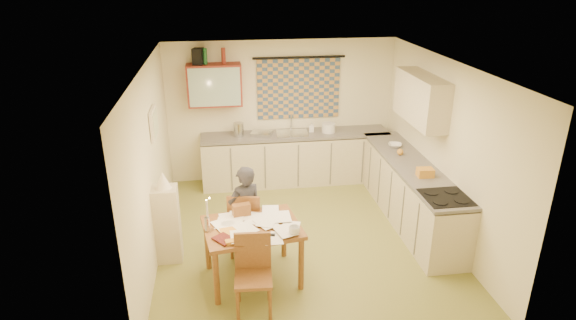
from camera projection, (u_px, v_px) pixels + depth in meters
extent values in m
cube|color=olive|center=(302.00, 238.00, 6.96)|extent=(4.00, 4.50, 0.02)
cube|color=white|center=(305.00, 64.00, 6.01)|extent=(4.00, 4.50, 0.02)
cube|color=#F0E8BE|center=(281.00, 111.00, 8.56)|extent=(4.00, 0.02, 2.50)
cube|color=#F0E8BE|center=(346.00, 247.00, 4.41)|extent=(4.00, 0.02, 2.50)
cube|color=#F0E8BE|center=(151.00, 166.00, 6.22)|extent=(0.02, 4.50, 2.50)
cube|color=#F0E8BE|center=(444.00, 150.00, 6.76)|extent=(0.02, 4.50, 2.50)
cube|color=#334D70|center=(299.00, 89.00, 8.41)|extent=(1.45, 0.03, 1.05)
cylinder|color=black|center=(299.00, 57.00, 8.19)|extent=(1.60, 0.04, 0.04)
cube|color=maroon|center=(215.00, 85.00, 8.04)|extent=(0.90, 0.34, 0.70)
cube|color=#99B2A5|center=(215.00, 87.00, 7.88)|extent=(0.84, 0.02, 0.64)
cube|color=#C5B893|center=(421.00, 99.00, 7.01)|extent=(0.34, 1.30, 0.70)
cube|color=#F1E5CD|center=(154.00, 123.00, 6.42)|extent=(0.04, 0.50, 0.40)
cube|color=white|center=(156.00, 123.00, 6.43)|extent=(0.01, 0.42, 0.32)
cube|color=#C5B893|center=(296.00, 159.00, 8.61)|extent=(3.30, 0.60, 0.86)
cube|color=#585452|center=(296.00, 135.00, 8.44)|extent=(3.30, 0.62, 0.04)
cube|color=#C5B893|center=(409.00, 194.00, 7.31)|extent=(0.60, 2.95, 0.86)
cube|color=#585452|center=(412.00, 165.00, 7.13)|extent=(0.62, 2.95, 0.04)
cube|color=white|center=(441.00, 230.00, 6.28)|extent=(0.60, 0.60, 0.90)
cube|color=black|center=(446.00, 198.00, 6.11)|extent=(0.57, 0.57, 0.03)
cube|color=silver|center=(292.00, 136.00, 8.43)|extent=(0.58, 0.49, 0.10)
cylinder|color=silver|center=(291.00, 123.00, 8.53)|extent=(0.04, 0.04, 0.28)
cube|color=silver|center=(262.00, 133.00, 8.34)|extent=(0.43, 0.40, 0.06)
cylinder|color=silver|center=(239.00, 130.00, 8.25)|extent=(0.20, 0.20, 0.24)
cylinder|color=white|center=(328.00, 128.00, 8.48)|extent=(0.25, 0.25, 0.16)
imported|color=white|center=(312.00, 127.00, 8.48)|extent=(0.11, 0.11, 0.18)
imported|color=white|center=(395.00, 145.00, 7.80)|extent=(0.35, 0.35, 0.05)
cube|color=gold|center=(425.00, 172.00, 6.69)|extent=(0.23, 0.17, 0.12)
sphere|color=gold|center=(400.00, 152.00, 7.45)|extent=(0.10, 0.10, 0.10)
cube|color=black|center=(198.00, 56.00, 7.82)|extent=(0.20, 0.23, 0.26)
cylinder|color=#195926|center=(205.00, 56.00, 7.84)|extent=(0.07, 0.07, 0.26)
cylinder|color=maroon|center=(223.00, 56.00, 7.88)|extent=(0.08, 0.08, 0.26)
cube|color=brown|center=(252.00, 228.00, 5.79)|extent=(1.25, 1.02, 0.05)
cube|color=brown|center=(246.00, 223.00, 6.44)|extent=(0.50, 0.50, 0.04)
cube|color=brown|center=(244.00, 213.00, 6.17)|extent=(0.42, 0.12, 0.46)
cube|color=brown|center=(253.00, 278.00, 5.32)|extent=(0.44, 0.44, 0.04)
cube|color=brown|center=(253.00, 250.00, 5.40)|extent=(0.41, 0.07, 0.45)
imported|color=black|center=(245.00, 213.00, 6.29)|extent=(0.71, 0.67, 1.30)
cube|color=#C5B893|center=(168.00, 224.00, 6.26)|extent=(0.32, 0.30, 1.05)
cone|color=#F1E5CD|center=(163.00, 180.00, 6.03)|extent=(0.20, 0.20, 0.22)
cube|color=brown|center=(241.00, 210.00, 5.98)|extent=(0.23, 0.14, 0.16)
imported|color=white|center=(294.00, 230.00, 5.57)|extent=(0.16, 0.16, 0.10)
imported|color=maroon|center=(218.00, 242.00, 5.41)|extent=(0.42, 0.42, 0.02)
imported|color=gold|center=(221.00, 235.00, 5.56)|extent=(0.30, 0.35, 0.02)
cube|color=gold|center=(231.00, 242.00, 5.40)|extent=(0.13, 0.10, 0.04)
cube|color=black|center=(269.00, 235.00, 5.56)|extent=(0.14, 0.06, 0.02)
cylinder|color=silver|center=(207.00, 224.00, 5.63)|extent=(0.08, 0.08, 0.18)
cylinder|color=white|center=(207.00, 209.00, 5.57)|extent=(0.03, 0.03, 0.22)
sphere|color=#FFCC66|center=(209.00, 198.00, 5.54)|extent=(0.02, 0.02, 0.02)
cube|color=white|center=(273.00, 238.00, 5.51)|extent=(0.21, 0.30, 0.00)
cube|color=white|center=(239.00, 215.00, 6.01)|extent=(0.24, 0.32, 0.00)
cube|color=white|center=(267.00, 217.00, 5.96)|extent=(0.27, 0.33, 0.00)
cube|color=white|center=(225.00, 223.00, 5.83)|extent=(0.26, 0.33, 0.00)
cube|color=white|center=(255.00, 218.00, 5.93)|extent=(0.31, 0.36, 0.00)
cube|color=white|center=(243.00, 214.00, 6.03)|extent=(0.31, 0.35, 0.00)
cube|color=white|center=(290.00, 227.00, 5.72)|extent=(0.29, 0.34, 0.00)
cube|color=white|center=(228.00, 218.00, 5.92)|extent=(0.25, 0.32, 0.00)
cube|color=white|center=(236.00, 233.00, 5.59)|extent=(0.22, 0.30, 0.00)
cube|color=white|center=(234.00, 220.00, 5.88)|extent=(0.25, 0.32, 0.00)
cube|color=white|center=(266.00, 223.00, 5.81)|extent=(0.32, 0.36, 0.00)
cube|color=white|center=(223.00, 225.00, 5.76)|extent=(0.32, 0.36, 0.00)
cube|color=white|center=(246.00, 228.00, 5.69)|extent=(0.33, 0.36, 0.00)
cube|color=white|center=(270.00, 211.00, 6.09)|extent=(0.24, 0.32, 0.00)
cube|color=white|center=(267.00, 221.00, 5.84)|extent=(0.31, 0.35, 0.00)
cube|color=white|center=(285.00, 231.00, 5.62)|extent=(0.29, 0.35, 0.00)
cube|color=white|center=(282.00, 216.00, 5.94)|extent=(0.21, 0.30, 0.00)
cube|color=white|center=(240.00, 236.00, 5.50)|extent=(0.22, 0.30, 0.00)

